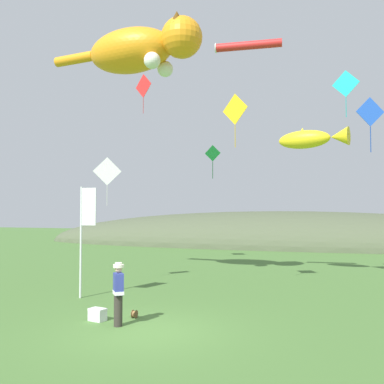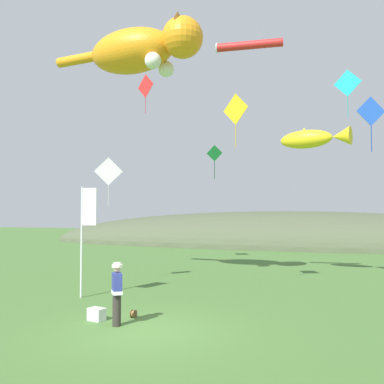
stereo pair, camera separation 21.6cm
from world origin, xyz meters
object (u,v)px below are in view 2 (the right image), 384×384
festival_attendant (117,292)px  kite_spool (134,314)px  picnic_cooler (97,314)px  kite_diamond_teal (348,83)px  kite_diamond_red (146,86)px  kite_diamond_gold (236,110)px  kite_giant_cat (142,50)px  kite_tube_streamer (248,45)px  kite_diamond_green (215,154)px  kite_diamond_blue (371,112)px  kite_fish_windsock (314,138)px  kite_diamond_white (108,172)px  festival_banner_pole (85,225)px

festival_attendant → kite_spool: size_ratio=7.41×
festival_attendant → picnic_cooler: bearing=157.6°
kite_spool → kite_diamond_teal: bearing=51.3°
kite_diamond_red → festival_attendant: bearing=-68.4°
kite_diamond_teal → kite_diamond_gold: 5.60m
kite_spool → kite_giant_cat: (-2.17, 5.00, 10.23)m
kite_tube_streamer → kite_diamond_green: kite_tube_streamer is taller
kite_diamond_blue → festival_attendant: bearing=-144.6°
kite_giant_cat → kite_diamond_gold: kite_giant_cat is taller
kite_spool → kite_fish_windsock: size_ratio=0.07×
kite_diamond_green → kite_diamond_teal: bearing=-14.0°
kite_diamond_gold → kite_diamond_teal: bearing=37.6°
festival_attendant → kite_giant_cat: bearing=109.8°
kite_spool → festival_attendant: bearing=-91.3°
kite_diamond_blue → kite_diamond_red: bearing=152.6°
kite_giant_cat → kite_spool: bearing=-66.5°
kite_giant_cat → kite_diamond_white: kite_giant_cat is taller
kite_diamond_green → kite_diamond_gold: size_ratio=0.82×
festival_attendant → kite_diamond_teal: 13.51m
kite_diamond_green → kite_diamond_red: bearing=175.5°
kite_diamond_blue → picnic_cooler: bearing=-149.5°
picnic_cooler → kite_diamond_green: 11.88m
kite_spool → kite_tube_streamer: (2.33, 6.15, 10.28)m
kite_spool → festival_banner_pole: 4.55m
festival_banner_pole → kite_diamond_red: kite_diamond_red is taller
kite_fish_windsock → kite_diamond_teal: kite_diamond_teal is taller
kite_giant_cat → kite_diamond_teal: bearing=19.0°
kite_tube_streamer → kite_diamond_white: size_ratio=1.36×
kite_spool → kite_fish_windsock: bearing=61.3°
festival_banner_pole → kite_diamond_red: size_ratio=1.84×
kite_diamond_white → kite_diamond_gold: bearing=0.5°
kite_diamond_green → kite_diamond_teal: kite_diamond_teal is taller
kite_diamond_teal → kite_diamond_green: bearing=166.0°
festival_banner_pole → kite_diamond_green: 8.75m
festival_banner_pole → kite_fish_windsock: kite_fish_windsock is taller
festival_attendant → festival_banner_pole: bearing=134.8°
picnic_cooler → kite_diamond_white: 7.58m
kite_diamond_gold → kite_spool: bearing=-114.3°
kite_tube_streamer → kite_diamond_red: bearing=150.7°
festival_banner_pole → kite_spool: bearing=-34.1°
kite_spool → kite_giant_cat: kite_giant_cat is taller
festival_attendant → kite_diamond_green: kite_diamond_green is taller
kite_tube_streamer → kite_diamond_green: bearing=126.4°
kite_giant_cat → kite_tube_streamer: size_ratio=2.60×
festival_attendant → kite_diamond_white: kite_diamond_white is taller
kite_giant_cat → kite_diamond_teal: size_ratio=3.60×
festival_attendant → kite_diamond_white: size_ratio=0.83×
picnic_cooler → kite_giant_cat: (-1.28, 5.63, 10.17)m
picnic_cooler → kite_diamond_blue: bearing=30.5°
kite_giant_cat → kite_diamond_white: 5.59m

